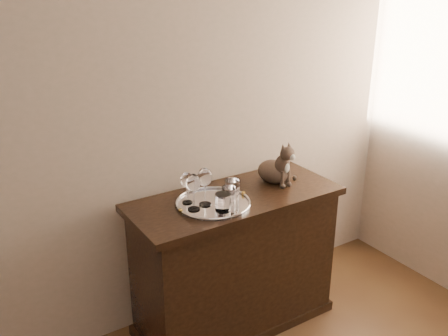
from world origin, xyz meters
The scene contains 10 objects.
wall_back centered at (0.00, 2.25, 1.35)m, with size 4.00×0.10×2.70m, color tan.
sideboard centered at (0.60, 1.94, 0.42)m, with size 1.20×0.50×0.85m, color black, non-canonical shape.
tray centered at (0.44, 1.91, 0.85)m, with size 0.40×0.40×0.01m, color silver.
wine_glass_a centered at (0.33, 1.99, 0.94)m, with size 0.07×0.07×0.17m, color silver, non-canonical shape.
wine_glass_c centered at (0.32, 1.90, 0.96)m, with size 0.08×0.08×0.20m, color silver, non-canonical shape.
wine_glass_d centered at (0.40, 1.92, 0.96)m, with size 0.08×0.08×0.21m, color silver, non-canonical shape.
tumbler_a centered at (0.52, 1.87, 0.90)m, with size 0.08×0.08×0.09m, color white.
tumbler_b centered at (0.44, 1.81, 0.90)m, with size 0.08×0.08×0.09m, color silver.
tumbler_c centered at (0.57, 1.93, 0.90)m, with size 0.08×0.08×0.09m, color silver.
cat centered at (0.90, 1.98, 0.98)m, with size 0.26×0.24×0.26m, color brown, non-canonical shape.
Camera 1 is at (-0.79, -0.13, 2.01)m, focal length 40.00 mm.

